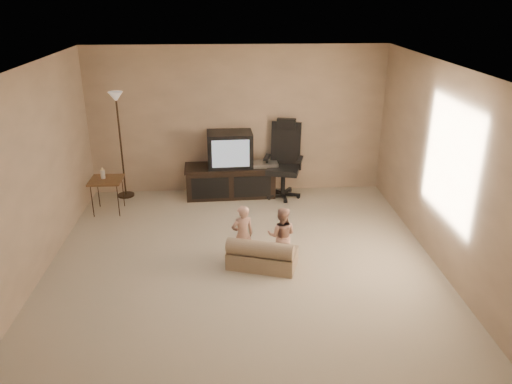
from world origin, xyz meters
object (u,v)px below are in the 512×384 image
(tv_stand, at_px, (231,170))
(toddler_left, at_px, (243,235))
(floor_lamp, at_px, (118,122))
(office_chair, at_px, (284,169))
(toddler_right, at_px, (282,236))
(child_sofa, at_px, (262,255))
(side_table, at_px, (106,180))

(tv_stand, distance_m, toddler_left, 2.36)
(tv_stand, height_order, floor_lamp, floor_lamp)
(office_chair, height_order, toddler_right, office_chair)
(tv_stand, xyz_separation_m, child_sofa, (0.37, -2.46, -0.30))
(side_table, distance_m, toddler_left, 2.74)
(child_sofa, bearing_deg, toddler_left, 173.24)
(child_sofa, height_order, toddler_left, toddler_left)
(side_table, distance_m, floor_lamp, 1.02)
(tv_stand, height_order, office_chair, office_chair)
(office_chair, relative_size, toddler_left, 1.61)
(office_chair, height_order, child_sofa, office_chair)
(tv_stand, relative_size, floor_lamp, 0.89)
(office_chair, bearing_deg, toddler_left, -94.13)
(tv_stand, height_order, toddler_right, tv_stand)
(side_table, xyz_separation_m, toddler_right, (2.59, -1.77, -0.15))
(tv_stand, relative_size, toddler_left, 1.95)
(toddler_left, bearing_deg, office_chair, -126.50)
(tv_stand, distance_m, toddler_right, 2.44)
(floor_lamp, distance_m, child_sofa, 3.52)
(toddler_left, bearing_deg, floor_lamp, -68.91)
(office_chair, xyz_separation_m, toddler_right, (-0.28, -2.29, -0.08))
(side_table, xyz_separation_m, child_sofa, (2.33, -1.88, -0.36))
(side_table, bearing_deg, child_sofa, -38.86)
(child_sofa, bearing_deg, toddler_right, 39.60)
(child_sofa, bearing_deg, floor_lamp, 148.01)
(office_chair, distance_m, side_table, 2.92)
(tv_stand, xyz_separation_m, office_chair, (0.91, -0.06, 0.01))
(side_table, bearing_deg, floor_lamp, 77.07)
(tv_stand, xyz_separation_m, toddler_right, (0.63, -2.35, -0.08))
(tv_stand, bearing_deg, office_chair, -6.65)
(office_chair, relative_size, floor_lamp, 0.73)
(floor_lamp, bearing_deg, toddler_left, -51.14)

